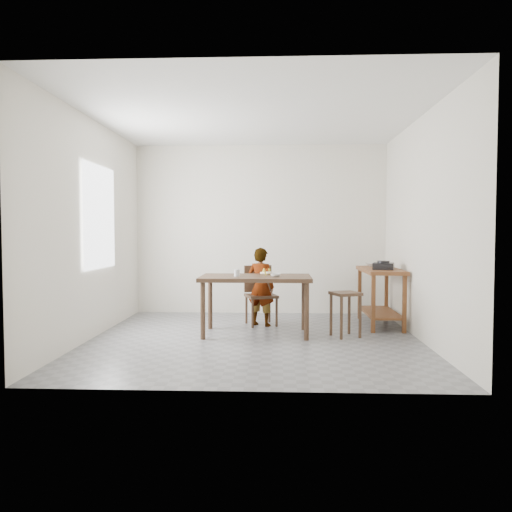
{
  "coord_description": "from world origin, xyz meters",
  "views": [
    {
      "loc": [
        0.28,
        -6.02,
        1.31
      ],
      "look_at": [
        0.0,
        0.4,
        1.0
      ],
      "focal_mm": 35.0,
      "sensor_mm": 36.0,
      "label": 1
    }
  ],
  "objects_px": {
    "child": "(261,287)",
    "dining_table": "(256,305)",
    "prep_counter": "(380,297)",
    "dining_chair": "(261,296)",
    "stool": "(345,314)"
  },
  "relations": [
    {
      "from": "dining_table",
      "to": "prep_counter",
      "type": "xyz_separation_m",
      "value": [
        1.72,
        0.7,
        0.03
      ]
    },
    {
      "from": "child",
      "to": "stool",
      "type": "distance_m",
      "value": 1.31
    },
    {
      "from": "prep_counter",
      "to": "stool",
      "type": "bearing_deg",
      "value": -126.64
    },
    {
      "from": "prep_counter",
      "to": "dining_chair",
      "type": "height_order",
      "value": "dining_chair"
    },
    {
      "from": "prep_counter",
      "to": "child",
      "type": "height_order",
      "value": "child"
    },
    {
      "from": "dining_chair",
      "to": "stool",
      "type": "distance_m",
      "value": 1.31
    },
    {
      "from": "dining_table",
      "to": "dining_chair",
      "type": "xyz_separation_m",
      "value": [
        0.05,
        0.64,
        0.04
      ]
    },
    {
      "from": "child",
      "to": "prep_counter",
      "type": "bearing_deg",
      "value": -152.19
    },
    {
      "from": "dining_chair",
      "to": "stool",
      "type": "xyz_separation_m",
      "value": [
        1.08,
        -0.74,
        -0.14
      ]
    },
    {
      "from": "child",
      "to": "dining_table",
      "type": "bearing_deg",
      "value": 110.06
    },
    {
      "from": "prep_counter",
      "to": "stool",
      "type": "distance_m",
      "value": 1.0
    },
    {
      "from": "prep_counter",
      "to": "dining_chair",
      "type": "distance_m",
      "value": 1.67
    },
    {
      "from": "dining_table",
      "to": "prep_counter",
      "type": "relative_size",
      "value": 1.17
    },
    {
      "from": "stool",
      "to": "child",
      "type": "bearing_deg",
      "value": 147.25
    },
    {
      "from": "dining_table",
      "to": "stool",
      "type": "bearing_deg",
      "value": -4.91
    }
  ]
}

